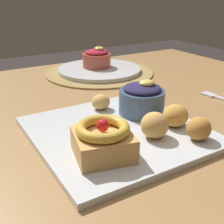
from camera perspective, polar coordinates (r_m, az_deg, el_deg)
The scene contains 12 objects.
dining_table at distance 0.69m, azimuth -8.05°, elevation -7.63°, with size 1.40×0.91×0.73m.
woven_placemat at distance 0.97m, azimuth -2.45°, elevation 7.74°, with size 0.35×0.35×0.01m, color #997A47.
front_plate at distance 0.56m, azimuth 1.06°, elevation -3.91°, with size 0.30×0.30×0.01m, color silver.
cake_slice at distance 0.46m, azimuth -1.79°, elevation -5.35°, with size 0.11×0.11×0.06m.
berry_ramekin at distance 0.62m, azimuth 5.83°, elevation 2.60°, with size 0.10×0.10×0.07m.
fritter_front at distance 0.57m, azimuth 12.23°, elevation -0.67°, with size 0.05×0.05×0.04m, color gold.
fritter_middle at distance 0.52m, azimuth 8.27°, elevation -2.53°, with size 0.05×0.05×0.05m, color tan.
fritter_back at distance 0.64m, azimuth -2.19°, elevation 1.98°, with size 0.04×0.04×0.03m, color tan.
fritter_extra at distance 0.53m, azimuth 16.51°, elevation -3.11°, with size 0.04×0.04×0.04m, color #BC7F38.
back_plate at distance 0.97m, azimuth -2.46°, elevation 8.23°, with size 0.27×0.27×0.01m, color silver.
back_ramekin at distance 0.97m, azimuth -3.00°, elevation 10.41°, with size 0.09×0.09×0.07m.
fork at distance 0.78m, azimuth 20.29°, elevation 2.52°, with size 0.03×0.13×0.00m.
Camera 1 is at (-0.22, -0.56, 0.99)m, focal length 47.05 mm.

